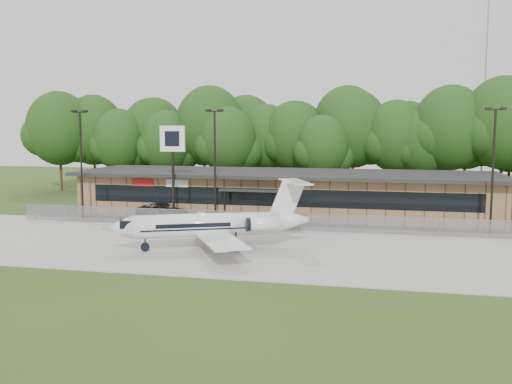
% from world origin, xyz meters
% --- Properties ---
extents(ground, '(160.00, 160.00, 0.00)m').
position_xyz_m(ground, '(0.00, 0.00, 0.00)').
color(ground, '#2F4719').
rests_on(ground, ground).
extents(apron, '(64.00, 18.00, 0.08)m').
position_xyz_m(apron, '(0.00, 8.00, 0.04)').
color(apron, '#9E9B93').
rests_on(apron, ground).
extents(parking_lot, '(50.00, 9.00, 0.06)m').
position_xyz_m(parking_lot, '(0.00, 19.50, 0.03)').
color(parking_lot, '#383835').
rests_on(parking_lot, ground).
extents(terminal, '(41.00, 11.65, 4.30)m').
position_xyz_m(terminal, '(-0.00, 23.94, 2.18)').
color(terminal, '#936549').
rests_on(terminal, ground).
extents(fence, '(46.00, 0.04, 1.52)m').
position_xyz_m(fence, '(0.00, 15.00, 0.78)').
color(fence, gray).
rests_on(fence, ground).
extents(treeline, '(72.00, 12.00, 15.00)m').
position_xyz_m(treeline, '(0.00, 42.00, 7.50)').
color(treeline, '#163711').
rests_on(treeline, ground).
extents(radio_mast, '(0.20, 0.20, 25.00)m').
position_xyz_m(radio_mast, '(22.00, 48.00, 12.50)').
color(radio_mast, gray).
rests_on(radio_mast, ground).
extents(light_pole_left, '(1.55, 0.30, 10.23)m').
position_xyz_m(light_pole_left, '(-18.00, 16.50, 5.98)').
color(light_pole_left, black).
rests_on(light_pole_left, ground).
extents(light_pole_mid, '(1.55, 0.30, 10.23)m').
position_xyz_m(light_pole_mid, '(-5.00, 16.50, 5.98)').
color(light_pole_mid, black).
rests_on(light_pole_mid, ground).
extents(light_pole_right, '(1.55, 0.30, 10.23)m').
position_xyz_m(light_pole_right, '(18.00, 16.50, 5.98)').
color(light_pole_right, black).
rests_on(light_pole_right, ground).
extents(business_jet, '(14.34, 12.78, 4.95)m').
position_xyz_m(business_jet, '(-1.98, 6.44, 1.77)').
color(business_jet, silver).
rests_on(business_jet, ground).
extents(suv, '(6.08, 4.48, 1.53)m').
position_xyz_m(suv, '(-10.61, 18.25, 0.77)').
color(suv, '#333336').
rests_on(suv, ground).
extents(pole_sign, '(2.31, 0.34, 8.80)m').
position_xyz_m(pole_sign, '(-9.04, 16.79, 6.73)').
color(pole_sign, black).
rests_on(pole_sign, ground).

